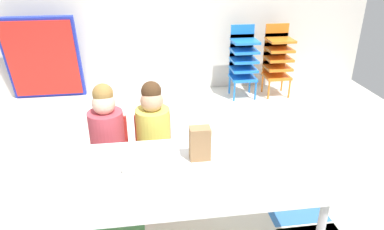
{
  "coord_description": "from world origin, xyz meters",
  "views": [
    {
      "loc": [
        -0.18,
        -2.54,
        1.81
      ],
      "look_at": [
        0.12,
        -0.45,
        0.82
      ],
      "focal_mm": 33.72,
      "sensor_mm": 36.0,
      "label": 1
    }
  ],
  "objects": [
    {
      "name": "donut_powdered_loose",
      "position": [
        -0.29,
        -0.67,
        0.59
      ],
      "size": [
        0.12,
        0.12,
        0.03
      ],
      "primitive_type": "torus",
      "color": "white",
      "rests_on": "craft_table"
    },
    {
      "name": "paper_plate_center_table",
      "position": [
        0.22,
        -0.89,
        0.57
      ],
      "size": [
        0.18,
        0.18,
        0.01
      ],
      "primitive_type": "cylinder",
      "color": "white",
      "rests_on": "craft_table"
    },
    {
      "name": "folded_activity_table",
      "position": [
        -1.4,
        2.03,
        0.54
      ],
      "size": [
        0.9,
        0.29,
        1.09
      ],
      "color": "#1E33BF",
      "rests_on": "ground_plane"
    },
    {
      "name": "donut_powdered_on_plate",
      "position": [
        -0.25,
        -0.7,
        0.59
      ],
      "size": [
        0.1,
        0.1,
        0.03
      ],
      "primitive_type": "torus",
      "color": "white",
      "rests_on": "craft_table"
    },
    {
      "name": "seated_child_middle_seat",
      "position": [
        -0.13,
        -0.07,
        0.55
      ],
      "size": [
        0.32,
        0.31,
        0.92
      ],
      "color": "red",
      "rests_on": "ground_plane"
    },
    {
      "name": "kid_chair_blue_stack",
      "position": [
        1.11,
        1.81,
        0.52
      ],
      "size": [
        0.32,
        0.3,
        0.92
      ],
      "color": "blue",
      "rests_on": "ground_plane"
    },
    {
      "name": "paper_bag_brown",
      "position": [
        0.15,
        -0.58,
        0.68
      ],
      "size": [
        0.13,
        0.09,
        0.22
      ],
      "primitive_type": "cube",
      "color": "#9E754C",
      "rests_on": "craft_table"
    },
    {
      "name": "kid_chair_orange_stack",
      "position": [
        1.56,
        1.81,
        0.52
      ],
      "size": [
        0.32,
        0.3,
        0.92
      ],
      "color": "orange",
      "rests_on": "ground_plane"
    },
    {
      "name": "ground_plane",
      "position": [
        -0.0,
        -0.01,
        -0.01
      ],
      "size": [
        5.82,
        4.45,
        0.02
      ],
      "color": "silver"
    },
    {
      "name": "paper_plate_near_edge",
      "position": [
        -0.25,
        -0.7,
        0.57
      ],
      "size": [
        0.18,
        0.18,
        0.01
      ],
      "primitive_type": "cylinder",
      "color": "white",
      "rests_on": "craft_table"
    },
    {
      "name": "craft_table",
      "position": [
        0.0,
        -0.7,
        0.53
      ],
      "size": [
        1.73,
        0.81,
        0.57
      ],
      "color": "white",
      "rests_on": "ground_plane"
    },
    {
      "name": "seated_child_near_camera",
      "position": [
        -0.47,
        -0.07,
        0.55
      ],
      "size": [
        0.32,
        0.31,
        0.92
      ],
      "color": "red",
      "rests_on": "ground_plane"
    }
  ]
}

